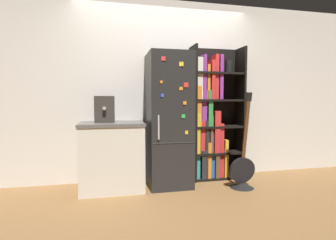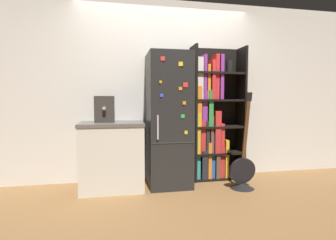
% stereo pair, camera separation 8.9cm
% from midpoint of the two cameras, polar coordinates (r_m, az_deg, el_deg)
% --- Properties ---
extents(ground_plane, '(16.00, 16.00, 0.00)m').
position_cam_midpoint_polar(ground_plane, '(3.59, -0.15, -14.48)').
color(ground_plane, olive).
extents(wall_back, '(8.00, 0.05, 2.60)m').
position_cam_midpoint_polar(wall_back, '(3.87, -1.67, 6.40)').
color(wall_back, silver).
rests_on(wall_back, ground_plane).
extents(refrigerator, '(0.56, 0.65, 1.78)m').
position_cam_midpoint_polar(refrigerator, '(3.55, -0.63, -0.01)').
color(refrigerator, black).
rests_on(refrigerator, ground_plane).
extents(bookshelf, '(0.76, 0.33, 1.93)m').
position_cam_midpoint_polar(bookshelf, '(3.91, 8.64, 0.04)').
color(bookshelf, black).
rests_on(bookshelf, ground_plane).
extents(kitchen_counter, '(0.81, 0.65, 0.87)m').
position_cam_midpoint_polar(kitchen_counter, '(3.53, -12.78, -7.55)').
color(kitchen_counter, beige).
rests_on(kitchen_counter, ground_plane).
extents(espresso_machine, '(0.25, 0.34, 0.34)m').
position_cam_midpoint_polar(espresso_machine, '(3.51, -14.33, 2.30)').
color(espresso_machine, '#38332D').
rests_on(espresso_machine, kitchen_counter).
extents(guitar, '(0.35, 0.31, 1.26)m').
position_cam_midpoint_polar(guitar, '(3.66, 15.17, -11.42)').
color(guitar, black).
rests_on(guitar, ground_plane).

